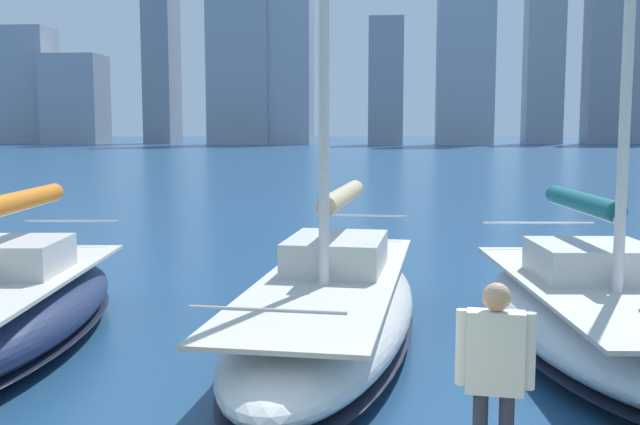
# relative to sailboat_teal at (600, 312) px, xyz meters

# --- Properties ---
(city_skyline) EXTENTS (171.99, 24.54, 52.49)m
(city_skyline) POSITION_rel_sailboat_teal_xyz_m (-2.64, -151.52, 19.29)
(city_skyline) COLOR #A1A6B0
(city_skyline) RESTS_ON ground
(sailboat_teal) EXTENTS (3.59, 8.30, 10.73)m
(sailboat_teal) POSITION_rel_sailboat_teal_xyz_m (0.00, 0.00, 0.00)
(sailboat_teal) COLOR white
(sailboat_teal) RESTS_ON ground
(sailboat_tan) EXTENTS (3.38, 9.61, 11.63)m
(sailboat_tan) POSITION_rel_sailboat_teal_xyz_m (4.22, -0.04, 0.03)
(sailboat_tan) COLOR white
(sailboat_tan) RESTS_ON ground
(sailboat_orange) EXTENTS (3.32, 8.00, 10.13)m
(sailboat_orange) POSITION_rel_sailboat_teal_xyz_m (9.40, 0.56, 0.02)
(sailboat_orange) COLOR navy
(sailboat_orange) RESTS_ON ground
(person_white_shirt) EXTENTS (0.62, 0.25, 1.70)m
(person_white_shirt) POSITION_rel_sailboat_teal_xyz_m (2.50, 5.91, 0.99)
(person_white_shirt) COLOR #2D3347
(person_white_shirt) RESTS_ON dock_pier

